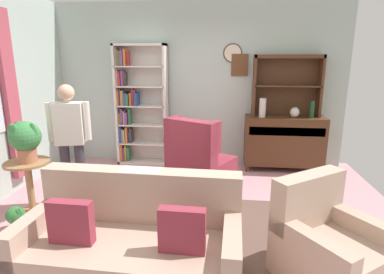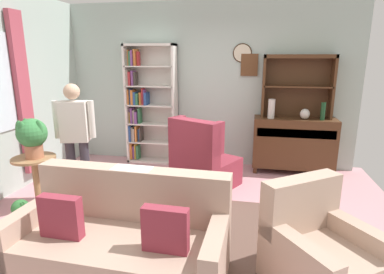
{
  "view_description": "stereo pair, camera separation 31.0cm",
  "coord_description": "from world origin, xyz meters",
  "px_view_note": "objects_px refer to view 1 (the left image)",
  "views": [
    {
      "loc": [
        0.5,
        -3.42,
        1.87
      ],
      "look_at": [
        0.1,
        0.2,
        0.95
      ],
      "focal_mm": 29.44,
      "sensor_mm": 36.0,
      "label": 1
    },
    {
      "loc": [
        0.81,
        -3.37,
        1.87
      ],
      "look_at": [
        0.1,
        0.2,
        0.95
      ],
      "focal_mm": 29.44,
      "sensor_mm": 36.0,
      "label": 2
    }
  ],
  "objects_px": {
    "bookshelf": "(137,106)",
    "person_reading": "(70,137)",
    "sideboard": "(284,141)",
    "sideboard_hutch": "(287,77)",
    "potted_plant_large": "(25,138)",
    "couch_floral": "(134,246)",
    "book_stack": "(156,188)",
    "plant_stand": "(29,182)",
    "potted_plant_small": "(16,216)",
    "wingback_chair": "(198,162)",
    "vase_round": "(295,112)",
    "bottle_wine": "(312,110)",
    "coffee_table": "(163,198)",
    "vase_tall": "(263,108)",
    "armchair_floral": "(328,248)"
  },
  "relations": [
    {
      "from": "sideboard_hutch",
      "to": "armchair_floral",
      "type": "relative_size",
      "value": 1.03
    },
    {
      "from": "sideboard",
      "to": "book_stack",
      "type": "height_order",
      "value": "sideboard"
    },
    {
      "from": "sideboard_hutch",
      "to": "armchair_floral",
      "type": "xyz_separation_m",
      "value": [
        -0.07,
        -2.9,
        -1.27
      ]
    },
    {
      "from": "sideboard_hutch",
      "to": "person_reading",
      "type": "height_order",
      "value": "sideboard_hutch"
    },
    {
      "from": "sideboard_hutch",
      "to": "person_reading",
      "type": "xyz_separation_m",
      "value": [
        -2.91,
        -1.77,
        -0.65
      ]
    },
    {
      "from": "vase_round",
      "to": "armchair_floral",
      "type": "bearing_deg",
      "value": -94.29
    },
    {
      "from": "couch_floral",
      "to": "coffee_table",
      "type": "xyz_separation_m",
      "value": [
        0.07,
        0.88,
        0.04
      ]
    },
    {
      "from": "sideboard",
      "to": "bookshelf",
      "type": "bearing_deg",
      "value": 178.1
    },
    {
      "from": "vase_round",
      "to": "bottle_wine",
      "type": "relative_size",
      "value": 0.61
    },
    {
      "from": "vase_tall",
      "to": "plant_stand",
      "type": "xyz_separation_m",
      "value": [
        -2.93,
        -1.89,
        -0.66
      ]
    },
    {
      "from": "bookshelf",
      "to": "potted_plant_small",
      "type": "xyz_separation_m",
      "value": [
        -0.73,
        -2.43,
        -0.89
      ]
    },
    {
      "from": "armchair_floral",
      "to": "person_reading",
      "type": "bearing_deg",
      "value": 158.21
    },
    {
      "from": "bottle_wine",
      "to": "plant_stand",
      "type": "relative_size",
      "value": 0.42
    },
    {
      "from": "sideboard_hutch",
      "to": "vase_round",
      "type": "distance_m",
      "value": 0.6
    },
    {
      "from": "bottle_wine",
      "to": "person_reading",
      "type": "height_order",
      "value": "person_reading"
    },
    {
      "from": "vase_tall",
      "to": "potted_plant_small",
      "type": "xyz_separation_m",
      "value": [
        -2.88,
        -2.27,
        -0.92
      ]
    },
    {
      "from": "sideboard",
      "to": "vase_round",
      "type": "relative_size",
      "value": 7.65
    },
    {
      "from": "bookshelf",
      "to": "book_stack",
      "type": "xyz_separation_m",
      "value": [
        0.81,
        -2.18,
        -0.58
      ]
    },
    {
      "from": "bookshelf",
      "to": "person_reading",
      "type": "bearing_deg",
      "value": -101.94
    },
    {
      "from": "sideboard_hutch",
      "to": "coffee_table",
      "type": "xyz_separation_m",
      "value": [
        -1.66,
        -2.21,
        -1.21
      ]
    },
    {
      "from": "sideboard",
      "to": "potted_plant_small",
      "type": "relative_size",
      "value": 4.75
    },
    {
      "from": "wingback_chair",
      "to": "bookshelf",
      "type": "bearing_deg",
      "value": 139.1
    },
    {
      "from": "book_stack",
      "to": "plant_stand",
      "type": "bearing_deg",
      "value": 175.37
    },
    {
      "from": "armchair_floral",
      "to": "vase_round",
      "type": "bearing_deg",
      "value": 85.71
    },
    {
      "from": "bookshelf",
      "to": "potted_plant_large",
      "type": "relative_size",
      "value": 4.27
    },
    {
      "from": "vase_tall",
      "to": "coffee_table",
      "type": "relative_size",
      "value": 0.39
    },
    {
      "from": "wingback_chair",
      "to": "sideboard",
      "type": "bearing_deg",
      "value": 34.49
    },
    {
      "from": "potted_plant_small",
      "to": "sideboard",
      "type": "bearing_deg",
      "value": 35.63
    },
    {
      "from": "armchair_floral",
      "to": "sideboard",
      "type": "bearing_deg",
      "value": 88.47
    },
    {
      "from": "sideboard_hutch",
      "to": "vase_round",
      "type": "relative_size",
      "value": 6.47
    },
    {
      "from": "bookshelf",
      "to": "potted_plant_small",
      "type": "relative_size",
      "value": 7.67
    },
    {
      "from": "sideboard",
      "to": "sideboard_hutch",
      "type": "height_order",
      "value": "sideboard_hutch"
    },
    {
      "from": "sideboard_hutch",
      "to": "couch_floral",
      "type": "distance_m",
      "value": 3.75
    },
    {
      "from": "wingback_chair",
      "to": "book_stack",
      "type": "height_order",
      "value": "wingback_chair"
    },
    {
      "from": "plant_stand",
      "to": "book_stack",
      "type": "bearing_deg",
      "value": -4.63
    },
    {
      "from": "armchair_floral",
      "to": "potted_plant_large",
      "type": "xyz_separation_m",
      "value": [
        -3.22,
        0.81,
        0.67
      ]
    },
    {
      "from": "sideboard_hutch",
      "to": "wingback_chair",
      "type": "distance_m",
      "value": 2.08
    },
    {
      "from": "vase_round",
      "to": "couch_floral",
      "type": "height_order",
      "value": "vase_round"
    },
    {
      "from": "sideboard",
      "to": "wingback_chair",
      "type": "height_order",
      "value": "wingback_chair"
    },
    {
      "from": "sideboard",
      "to": "couch_floral",
      "type": "bearing_deg",
      "value": -120.14
    },
    {
      "from": "armchair_floral",
      "to": "potted_plant_large",
      "type": "relative_size",
      "value": 2.18
    },
    {
      "from": "armchair_floral",
      "to": "potted_plant_large",
      "type": "bearing_deg",
      "value": 165.89
    },
    {
      "from": "bookshelf",
      "to": "plant_stand",
      "type": "height_order",
      "value": "bookshelf"
    },
    {
      "from": "couch_floral",
      "to": "potted_plant_small",
      "type": "height_order",
      "value": "couch_floral"
    },
    {
      "from": "sideboard",
      "to": "person_reading",
      "type": "relative_size",
      "value": 0.83
    },
    {
      "from": "wingback_chair",
      "to": "person_reading",
      "type": "xyz_separation_m",
      "value": [
        -1.55,
        -0.72,
        0.52
      ]
    },
    {
      "from": "bookshelf",
      "to": "sideboard_hutch",
      "type": "xyz_separation_m",
      "value": [
        2.54,
        0.02,
        0.51
      ]
    },
    {
      "from": "vase_tall",
      "to": "plant_stand",
      "type": "distance_m",
      "value": 3.55
    },
    {
      "from": "vase_tall",
      "to": "bottle_wine",
      "type": "xyz_separation_m",
      "value": [
        0.78,
        -0.01,
        -0.02
      ]
    },
    {
      "from": "potted_plant_large",
      "to": "sideboard_hutch",
      "type": "bearing_deg",
      "value": 32.42
    }
  ]
}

